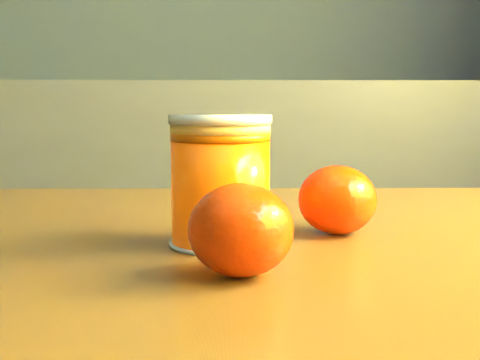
{
  "coord_description": "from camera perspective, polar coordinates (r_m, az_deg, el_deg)",
  "views": [
    {
      "loc": [
        0.92,
        -0.22,
        0.87
      ],
      "look_at": [
        0.94,
        0.33,
        0.8
      ],
      "focal_mm": 50.0,
      "sensor_mm": 36.0,
      "label": 1
    }
  ],
  "objects": [
    {
      "name": "orange_front",
      "position": [
        0.45,
        0.07,
        -4.28
      ],
      "size": [
        0.08,
        0.08,
        0.06
      ],
      "primitive_type": "ellipsoid",
      "rotation": [
        0.0,
        0.0,
        0.11
      ],
      "color": "red",
      "rests_on": "table"
    },
    {
      "name": "juice_glass",
      "position": [
        0.54,
        -1.67,
        -0.11
      ],
      "size": [
        0.08,
        0.08,
        0.1
      ],
      "rotation": [
        0.0,
        0.0,
        0.03
      ],
      "color": "#FF5A05",
      "rests_on": "table"
    },
    {
      "name": "orange_back",
      "position": [
        0.6,
        8.31,
        -1.68
      ],
      "size": [
        0.08,
        0.08,
        0.06
      ],
      "primitive_type": "ellipsoid",
      "rotation": [
        0.0,
        0.0,
        -0.22
      ],
      "color": "red",
      "rests_on": "table"
    }
  ]
}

